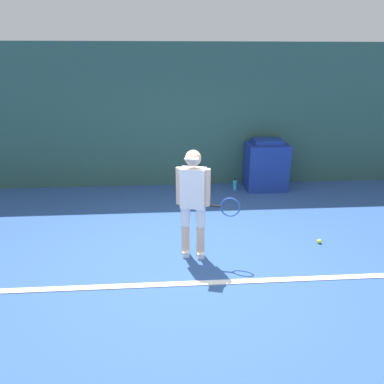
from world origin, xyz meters
name	(u,v)px	position (x,y,z in m)	size (l,w,h in m)	color
ground_plane	(194,264)	(0.00, 0.00, 0.00)	(24.00, 24.00, 0.00)	#2D5193
back_wall	(182,117)	(0.00, 3.60, 1.53)	(24.00, 0.10, 3.06)	#2D564C
court_baseline	(197,283)	(0.00, -0.50, 0.01)	(21.60, 0.10, 0.01)	white
tennis_player	(194,200)	(0.01, 0.25, 0.87)	(0.88, 0.33, 1.57)	beige
tennis_ball	(319,241)	(2.00, 0.48, 0.03)	(0.07, 0.07, 0.07)	#D1E533
covered_chair	(266,165)	(1.82, 3.15, 0.53)	(0.87, 0.69, 1.11)	navy
water_bottle	(235,185)	(1.14, 3.10, 0.12)	(0.09, 0.09, 0.25)	#33ADD6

